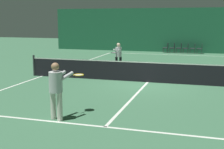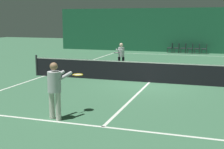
{
  "view_description": "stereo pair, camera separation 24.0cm",
  "coord_description": "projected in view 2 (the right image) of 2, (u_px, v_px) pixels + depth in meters",
  "views": [
    {
      "loc": [
        2.51,
        -14.08,
        2.88
      ],
      "look_at": [
        -0.62,
        -3.71,
        0.96
      ],
      "focal_mm": 50.0,
      "sensor_mm": 36.0,
      "label": 1
    },
    {
      "loc": [
        2.74,
        -14.01,
        2.88
      ],
      "look_at": [
        -0.62,
        -3.71,
        0.96
      ],
      "focal_mm": 50.0,
      "sensor_mm": 36.0,
      "label": 2
    }
  ],
  "objects": [
    {
      "name": "player_far",
      "position": [
        121.0,
        54.0,
        17.9
      ],
      "size": [
        0.4,
        1.31,
        1.55
      ],
      "rotation": [
        0.0,
        0.0,
        -1.54
      ],
      "color": "black",
      "rests_on": "ground"
    },
    {
      "name": "court_line_sideline_left",
      "position": [
        45.0,
        76.0,
        16.13
      ],
      "size": [
        0.1,
        23.8,
        0.0
      ],
      "color": "silver",
      "rests_on": "ground"
    },
    {
      "name": "ground_plane",
      "position": [
        149.0,
        82.0,
        14.45
      ],
      "size": [
        60.0,
        60.0,
        0.0
      ],
      "primitive_type": "plane",
      "color": "#386647"
    },
    {
      "name": "court_line_service_far",
      "position": [
        169.0,
        64.0,
        20.45
      ],
      "size": [
        8.25,
        0.1,
        0.0
      ],
      "color": "silver",
      "rests_on": "ground"
    },
    {
      "name": "backdrop_curtain",
      "position": [
        181.0,
        30.0,
        27.26
      ],
      "size": [
        23.0,
        0.12,
        3.88
      ],
      "color": "#1E5B3D",
      "rests_on": "ground"
    },
    {
      "name": "courtside_chair_2",
      "position": [
        184.0,
        48.0,
        26.89
      ],
      "size": [
        0.44,
        0.44,
        0.84
      ],
      "rotation": [
        0.0,
        0.0,
        -1.57
      ],
      "color": "#2D2D2D",
      "rests_on": "ground"
    },
    {
      "name": "player_near",
      "position": [
        55.0,
        86.0,
        8.97
      ],
      "size": [
        0.76,
        1.4,
        1.68
      ],
      "rotation": [
        0.0,
        0.0,
        1.25
      ],
      "color": "beige",
      "rests_on": "ground"
    },
    {
      "name": "courtside_chair_0",
      "position": [
        171.0,
        47.0,
        27.25
      ],
      "size": [
        0.44,
        0.44,
        0.84
      ],
      "rotation": [
        0.0,
        0.0,
        -1.57
      ],
      "color": "#2D2D2D",
      "rests_on": "ground"
    },
    {
      "name": "courtside_chair_5",
      "position": [
        205.0,
        48.0,
        26.37
      ],
      "size": [
        0.44,
        0.44,
        0.84
      ],
      "rotation": [
        0.0,
        0.0,
        -1.57
      ],
      "color": "#2D2D2D",
      "rests_on": "ground"
    },
    {
      "name": "court_line_service_near",
      "position": [
        103.0,
        127.0,
        8.46
      ],
      "size": [
        8.25,
        0.1,
        0.0
      ],
      "color": "silver",
      "rests_on": "ground"
    },
    {
      "name": "courtside_chair_3",
      "position": [
        191.0,
        48.0,
        26.72
      ],
      "size": [
        0.44,
        0.44,
        0.84
      ],
      "rotation": [
        0.0,
        0.0,
        -1.57
      ],
      "color": "#2D2D2D",
      "rests_on": "ground"
    },
    {
      "name": "tennis_net",
      "position": [
        150.0,
        72.0,
        14.36
      ],
      "size": [
        12.0,
        0.1,
        1.07
      ],
      "color": "black",
      "rests_on": "ground"
    },
    {
      "name": "courtside_chair_4",
      "position": [
        198.0,
        48.0,
        26.54
      ],
      "size": [
        0.44,
        0.44,
        0.84
      ],
      "rotation": [
        0.0,
        0.0,
        -1.57
      ],
      "color": "#2D2D2D",
      "rests_on": "ground"
    },
    {
      "name": "court_line_baseline_far",
      "position": [
        178.0,
        55.0,
        25.59
      ],
      "size": [
        11.0,
        0.1,
        0.0
      ],
      "color": "silver",
      "rests_on": "ground"
    },
    {
      "name": "court_line_centre",
      "position": [
        149.0,
        82.0,
        14.45
      ],
      "size": [
        0.1,
        12.8,
        0.0
      ],
      "color": "silver",
      "rests_on": "ground"
    },
    {
      "name": "courtside_chair_1",
      "position": [
        177.0,
        47.0,
        27.07
      ],
      "size": [
        0.44,
        0.44,
        0.84
      ],
      "rotation": [
        0.0,
        0.0,
        -1.57
      ],
      "color": "#2D2D2D",
      "rests_on": "ground"
    }
  ]
}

